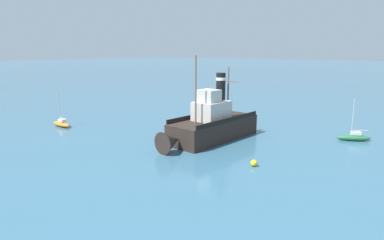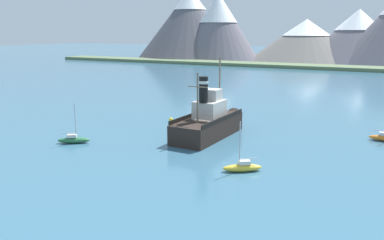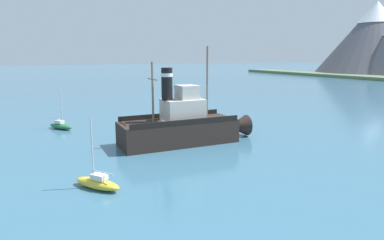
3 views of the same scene
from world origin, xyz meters
name	(u,v)px [view 1 (image 1 of 3)]	position (x,y,z in m)	size (l,w,h in m)	color
ground_plane	(216,138)	(0.00, 0.00, 0.00)	(600.00, 600.00, 0.00)	#38667F
old_tugboat	(211,125)	(-0.16, 1.34, 1.83)	(4.86, 14.52, 9.90)	#2D231E
sailboat_green	(354,137)	(-13.24, -9.21, 0.43)	(3.80, 2.95, 4.90)	#286B3D
sailboat_orange	(62,124)	(19.95, 8.86, 0.43)	(3.81, 1.14, 4.90)	orange
sailboat_yellow	(209,115)	(8.24, -9.41, 0.43)	(3.77, 3.04, 4.90)	gold
mooring_buoy	(254,163)	(-8.74, 6.19, 0.31)	(0.62, 0.62, 0.62)	yellow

